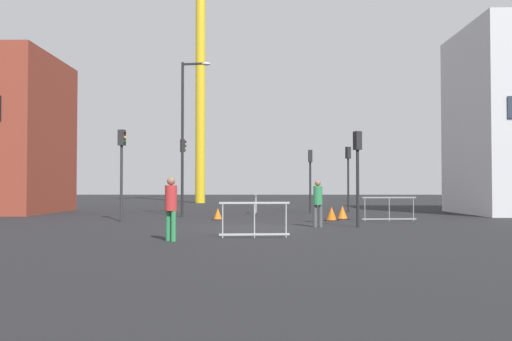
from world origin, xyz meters
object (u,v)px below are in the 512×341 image
(traffic_light_crosswalk, at_px, (183,164))
(traffic_light_corner, at_px, (348,168))
(streetlamp_tall, at_px, (185,127))
(traffic_cone_on_verge, at_px, (342,213))
(traffic_cone_by_barrier, at_px, (332,214))
(traffic_light_near, at_px, (357,162))
(traffic_cone_orange, at_px, (218,214))
(traffic_light_median, at_px, (310,170))
(pedestrian_walking, at_px, (318,200))
(traffic_light_far, at_px, (122,160))
(construction_crane, at_px, (201,27))
(pedestrian_waiting, at_px, (171,204))

(traffic_light_crosswalk, xyz_separation_m, traffic_light_corner, (9.64, 2.24, -0.16))
(traffic_light_crosswalk, bearing_deg, traffic_light_corner, 13.10)
(streetlamp_tall, distance_m, traffic_light_crosswalk, 3.67)
(traffic_cone_on_verge, height_order, traffic_cone_by_barrier, traffic_cone_on_verge)
(traffic_light_near, xyz_separation_m, traffic_cone_orange, (-5.65, 4.66, -2.21))
(traffic_light_median, distance_m, pedestrian_walking, 11.06)
(traffic_light_far, height_order, traffic_light_median, traffic_light_far)
(streetlamp_tall, height_order, traffic_light_median, streetlamp_tall)
(streetlamp_tall, relative_size, traffic_cone_orange, 14.50)
(construction_crane, distance_m, traffic_cone_orange, 30.53)
(traffic_light_crosswalk, height_order, pedestrian_walking, traffic_light_crosswalk)
(traffic_light_corner, distance_m, traffic_cone_orange, 10.80)
(traffic_light_corner, distance_m, traffic_light_median, 2.77)
(pedestrian_walking, xyz_separation_m, pedestrian_waiting, (-4.72, -5.35, 0.02))
(pedestrian_waiting, distance_m, traffic_cone_on_verge, 12.38)
(traffic_cone_by_barrier, bearing_deg, traffic_light_median, 92.63)
(traffic_light_near, bearing_deg, pedestrian_waiting, -139.21)
(construction_crane, bearing_deg, pedestrian_waiting, -85.38)
(traffic_light_median, bearing_deg, traffic_light_corner, 29.57)
(traffic_light_near, bearing_deg, traffic_cone_orange, 140.49)
(streetlamp_tall, relative_size, traffic_cone_by_barrier, 12.46)
(construction_crane, bearing_deg, traffic_light_near, -73.27)
(construction_crane, xyz_separation_m, traffic_light_far, (-0.72, -26.82, -13.65))
(pedestrian_walking, relative_size, traffic_cone_on_verge, 2.80)
(pedestrian_walking, bearing_deg, pedestrian_waiting, -131.42)
(traffic_cone_by_barrier, bearing_deg, traffic_light_near, -83.35)
(traffic_cone_on_verge, bearing_deg, streetlamp_tall, 167.62)
(traffic_light_crosswalk, height_order, pedestrian_waiting, traffic_light_crosswalk)
(pedestrian_walking, relative_size, traffic_cone_by_barrier, 2.84)
(traffic_light_corner, relative_size, pedestrian_walking, 2.19)
(traffic_light_near, xyz_separation_m, traffic_light_median, (-0.79, 10.92, 0.00))
(traffic_light_crosswalk, bearing_deg, traffic_cone_by_barrier, -38.55)
(construction_crane, bearing_deg, traffic_light_far, -91.54)
(traffic_light_crosswalk, relative_size, traffic_cone_on_verge, 6.54)
(traffic_light_median, bearing_deg, pedestrian_walking, -93.80)
(streetlamp_tall, xyz_separation_m, traffic_light_median, (6.67, 4.06, -2.06))
(streetlamp_tall, xyz_separation_m, traffic_light_near, (7.46, -6.86, -2.06))
(traffic_light_crosswalk, distance_m, traffic_light_near, 12.86)
(traffic_light_crosswalk, height_order, traffic_light_near, traffic_light_crosswalk)
(traffic_light_corner, distance_m, traffic_cone_on_verge, 7.61)
(traffic_cone_on_verge, bearing_deg, traffic_cone_by_barrier, -119.82)
(traffic_light_corner, bearing_deg, construction_crane, 120.73)
(construction_crane, bearing_deg, traffic_light_crosswalk, -86.92)
(traffic_cone_orange, bearing_deg, traffic_light_median, 52.18)
(traffic_light_far, relative_size, traffic_light_corner, 1.04)
(construction_crane, distance_m, traffic_light_corner, 25.11)
(streetlamp_tall, height_order, traffic_cone_on_verge, streetlamp_tall)
(pedestrian_walking, bearing_deg, traffic_light_corner, 75.74)
(traffic_cone_on_verge, xyz_separation_m, traffic_cone_by_barrier, (-0.67, -1.16, -0.00))
(traffic_light_far, distance_m, traffic_light_near, 10.46)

